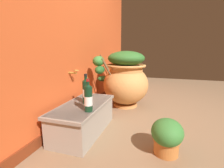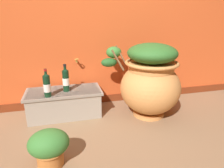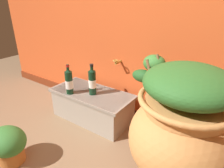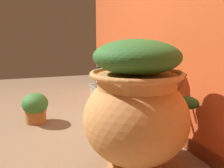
% 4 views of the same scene
% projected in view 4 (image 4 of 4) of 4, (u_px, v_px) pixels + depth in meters
% --- Properties ---
extents(ground_plane, '(7.00, 7.00, 0.00)m').
position_uv_depth(ground_plane, '(42.00, 145.00, 1.95)').
color(ground_plane, '#896B4C').
extents(terracotta_urn, '(0.88, 0.83, 0.87)m').
position_uv_depth(terracotta_urn, '(137.00, 105.00, 1.56)').
color(terracotta_urn, '#D68E4C').
rests_on(terracotta_urn, ground_plane).
extents(stone_ledge, '(0.88, 0.41, 0.32)m').
position_uv_depth(stone_ledge, '(117.00, 102.00, 2.61)').
color(stone_ledge, '#9E9384').
rests_on(stone_ledge, ground_plane).
extents(wine_bottle_left, '(0.08, 0.08, 0.31)m').
position_uv_depth(wine_bottle_left, '(100.00, 76.00, 2.66)').
color(wine_bottle_left, black).
rests_on(wine_bottle_left, stone_ledge).
extents(wine_bottle_middle, '(0.08, 0.08, 0.32)m').
position_uv_depth(wine_bottle_middle, '(116.00, 77.00, 2.51)').
color(wine_bottle_middle, black).
rests_on(wine_bottle_middle, stone_ledge).
extents(potted_shrub, '(0.32, 0.27, 0.31)m').
position_uv_depth(potted_shrub, '(35.00, 107.00, 2.46)').
color(potted_shrub, '#C17033').
rests_on(potted_shrub, ground_plane).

